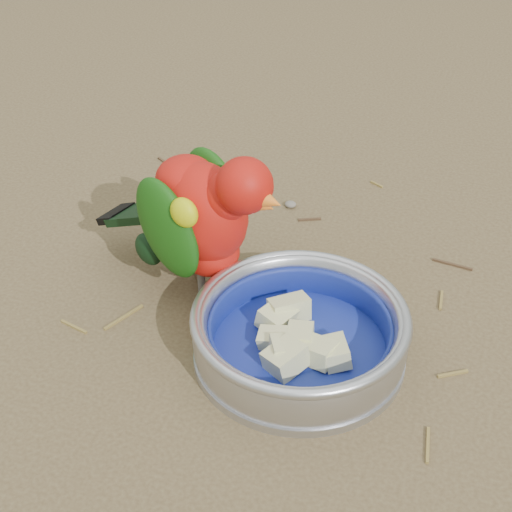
% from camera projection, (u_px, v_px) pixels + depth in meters
% --- Properties ---
extents(ground, '(60.00, 60.00, 0.00)m').
position_uv_depth(ground, '(264.00, 345.00, 0.86)').
color(ground, brown).
extents(food_bowl, '(0.23, 0.23, 0.02)m').
position_uv_depth(food_bowl, '(299.00, 351.00, 0.84)').
color(food_bowl, '#B2B2BA').
rests_on(food_bowl, ground).
extents(bowl_wall, '(0.23, 0.23, 0.04)m').
position_uv_depth(bowl_wall, '(300.00, 330.00, 0.82)').
color(bowl_wall, '#B2B2BA').
rests_on(bowl_wall, food_bowl).
extents(fruit_wedges, '(0.14, 0.14, 0.03)m').
position_uv_depth(fruit_wedges, '(300.00, 335.00, 0.82)').
color(fruit_wedges, beige).
rests_on(fruit_wedges, food_bowl).
extents(lory_parrot, '(0.26, 0.18, 0.19)m').
position_uv_depth(lory_parrot, '(204.00, 226.00, 0.88)').
color(lory_parrot, '#B6130C').
rests_on(lory_parrot, ground).
extents(ground_debris, '(0.90, 0.80, 0.01)m').
position_uv_depth(ground_debris, '(285.00, 305.00, 0.91)').
color(ground_debris, olive).
rests_on(ground_debris, ground).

